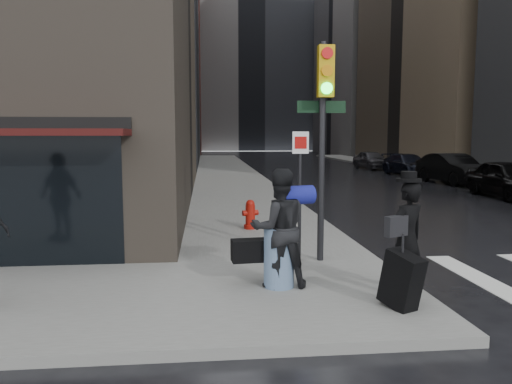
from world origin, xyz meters
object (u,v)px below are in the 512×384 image
at_px(man_jeans, 278,228).
at_px(fire_hydrant, 250,216).
at_px(parked_car_2, 453,169).
at_px(parked_car_3, 408,165).
at_px(parked_car_1, 509,179).
at_px(man_overcoat, 405,245).
at_px(parked_car_4, 371,160).
at_px(traffic_light, 321,121).

height_order(man_jeans, fire_hydrant, man_jeans).
relative_size(parked_car_2, parked_car_3, 1.04).
relative_size(fire_hydrant, parked_car_1, 0.17).
bearing_deg(man_overcoat, man_jeans, -47.14).
relative_size(man_jeans, parked_car_1, 0.42).
height_order(parked_car_1, parked_car_3, parked_car_1).
bearing_deg(parked_car_3, parked_car_4, 90.08).
bearing_deg(parked_car_4, fire_hydrant, -120.51).
bearing_deg(man_overcoat, parked_car_3, -137.78).
relative_size(fire_hydrant, parked_car_4, 0.19).
distance_m(man_jeans, parked_car_1, 16.07).
distance_m(traffic_light, parked_car_2, 19.22).
relative_size(man_jeans, parked_car_4, 0.47).
bearing_deg(traffic_light, man_jeans, -123.56).
relative_size(fire_hydrant, parked_car_3, 0.16).
height_order(man_overcoat, traffic_light, traffic_light).
bearing_deg(parked_car_1, traffic_light, -134.08).
bearing_deg(parked_car_3, traffic_light, -120.95).
bearing_deg(man_overcoat, parked_car_4, -132.85).
relative_size(man_jeans, fire_hydrant, 2.52).
bearing_deg(man_jeans, parked_car_2, -130.30).
distance_m(traffic_light, parked_car_4, 29.42).
height_order(parked_car_3, parked_car_4, parked_car_4).
height_order(man_overcoat, parked_car_2, man_overcoat).
bearing_deg(parked_car_3, fire_hydrant, -127.59).
bearing_deg(man_overcoat, parked_car_2, -144.08).
bearing_deg(parked_car_4, parked_car_3, -90.61).
bearing_deg(parked_car_1, parked_car_3, 89.12).
height_order(parked_car_2, parked_car_4, parked_car_2).
bearing_deg(parked_car_4, man_overcoat, -112.91).
xyz_separation_m(man_overcoat, man_jeans, (-1.82, 0.74, 0.15)).
xyz_separation_m(parked_car_2, parked_car_3, (0.00, 5.85, -0.12)).
distance_m(fire_hydrant, parked_car_2, 17.03).
bearing_deg(man_overcoat, fire_hydrant, -97.54).
relative_size(parked_car_1, parked_car_2, 0.95).
xyz_separation_m(traffic_light, parked_car_1, (10.25, 9.90, -2.07)).
distance_m(man_jeans, parked_car_4, 31.14).
height_order(fire_hydrant, parked_car_4, parked_car_4).
xyz_separation_m(parked_car_1, parked_car_2, (0.56, 5.85, 0.01)).
distance_m(man_overcoat, parked_car_1, 15.42).
relative_size(traffic_light, parked_car_2, 0.86).
relative_size(traffic_light, parked_car_1, 0.91).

